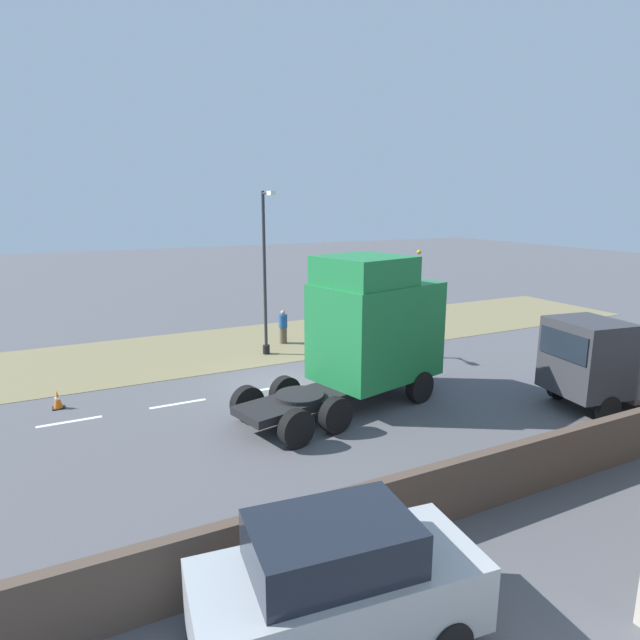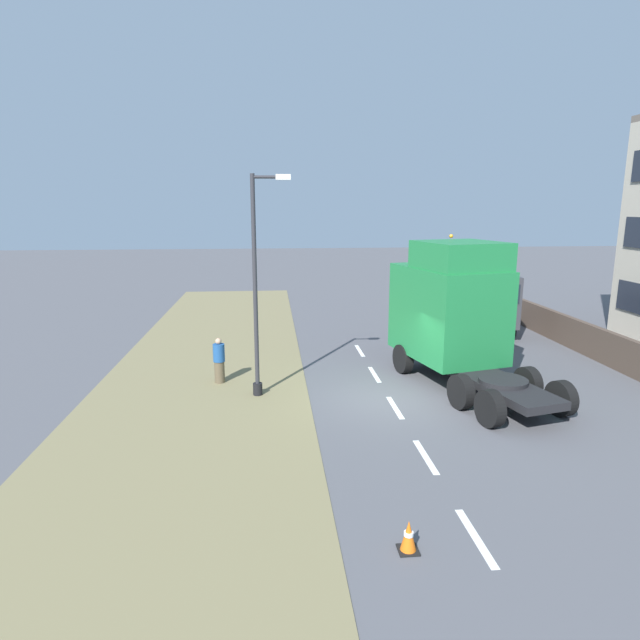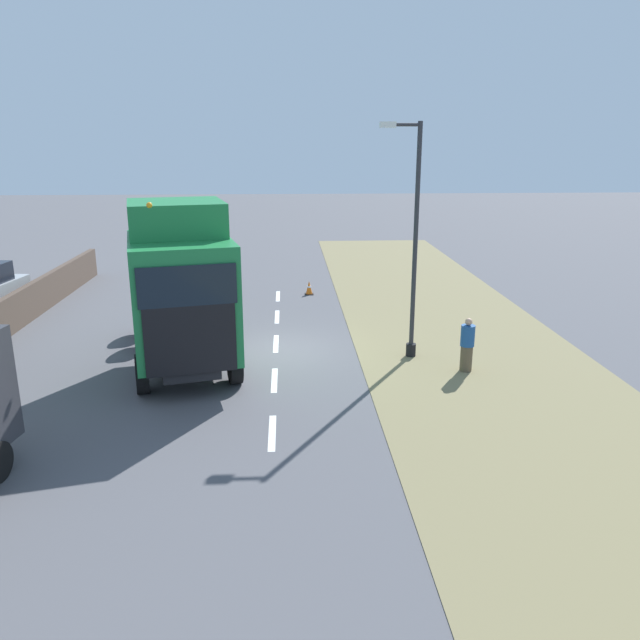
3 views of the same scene
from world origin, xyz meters
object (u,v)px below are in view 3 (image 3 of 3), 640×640
(lorry_cab, at_px, (181,290))
(lamp_post, at_px, (412,252))
(pedestrian, at_px, (467,346))
(traffic_cone_lead, at_px, (309,288))

(lorry_cab, relative_size, lamp_post, 1.07)
(lamp_post, distance_m, pedestrian, 3.11)
(pedestrian, bearing_deg, lorry_cab, -2.24)
(lorry_cab, xyz_separation_m, traffic_cone_lead, (-3.81, -9.16, -2.11))
(lamp_post, bearing_deg, pedestrian, 136.10)
(lorry_cab, xyz_separation_m, pedestrian, (-7.90, 0.31, -1.63))
(pedestrian, height_order, traffic_cone_lead, pedestrian)
(lorry_cab, relative_size, pedestrian, 4.68)
(pedestrian, bearing_deg, traffic_cone_lead, -66.65)
(lorry_cab, distance_m, traffic_cone_lead, 10.14)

